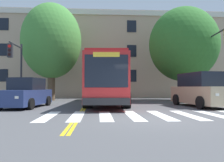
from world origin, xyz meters
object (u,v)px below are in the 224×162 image
city_bus (107,81)px  street_tree_curbside_small (52,41)px  street_tree_curbside_large (183,45)px  traffic_light_near_corner (213,54)px  traffic_light_far_corner (17,62)px  car_tan_far_lane (201,91)px  car_navy_near_lane (27,94)px

city_bus → street_tree_curbside_small: 7.88m
street_tree_curbside_large → traffic_light_near_corner: bearing=-72.9°
city_bus → traffic_light_far_corner: bearing=176.8°
car_tan_far_lane → traffic_light_far_corner: (-13.09, 3.49, 2.22)m
traffic_light_near_corner → traffic_light_far_corner: traffic_light_near_corner is taller
car_navy_near_lane → traffic_light_near_corner: bearing=10.2°
traffic_light_near_corner → street_tree_curbside_small: 14.49m
city_bus → street_tree_curbside_small: street_tree_curbside_small is taller
traffic_light_near_corner → street_tree_curbside_large: size_ratio=0.63×
car_tan_far_lane → street_tree_curbside_small: bearing=146.6°
city_bus → traffic_light_near_corner: 8.58m
street_tree_curbside_large → street_tree_curbside_small: size_ratio=0.96×
traffic_light_near_corner → car_tan_far_lane: bearing=-131.3°
car_navy_near_lane → street_tree_curbside_small: street_tree_curbside_small is taller
traffic_light_near_corner → traffic_light_far_corner: 15.43m
car_tan_far_lane → street_tree_curbside_large: (1.27, 5.99, 4.21)m
city_bus → street_tree_curbside_large: size_ratio=1.39×
car_navy_near_lane → city_bus: bearing=28.9°
traffic_light_far_corner → street_tree_curbside_large: bearing=9.9°
street_tree_curbside_small → street_tree_curbside_large: bearing=-6.5°
city_bus → car_navy_near_lane: city_bus is taller
car_navy_near_lane → traffic_light_far_corner: 4.50m
city_bus → car_navy_near_lane: bearing=-151.1°
car_navy_near_lane → traffic_light_near_corner: size_ratio=0.83×
traffic_light_far_corner → street_tree_curbside_small: size_ratio=0.52×
car_navy_near_lane → street_tree_curbside_large: (12.49, 5.79, 4.42)m
traffic_light_far_corner → traffic_light_near_corner: bearing=-3.2°
traffic_light_far_corner → car_tan_far_lane: bearing=-14.9°
city_bus → car_navy_near_lane: size_ratio=2.65×
car_navy_near_lane → street_tree_curbside_large: 14.46m
car_tan_far_lane → traffic_light_near_corner: 4.51m
street_tree_curbside_large → street_tree_curbside_small: street_tree_curbside_small is taller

